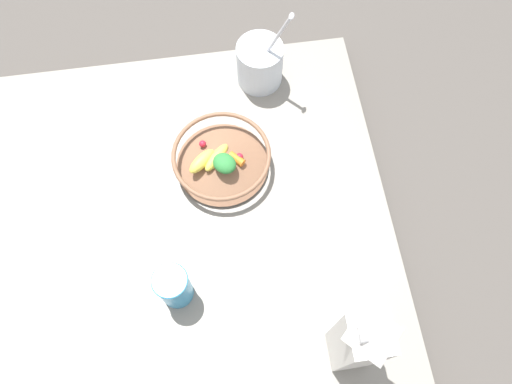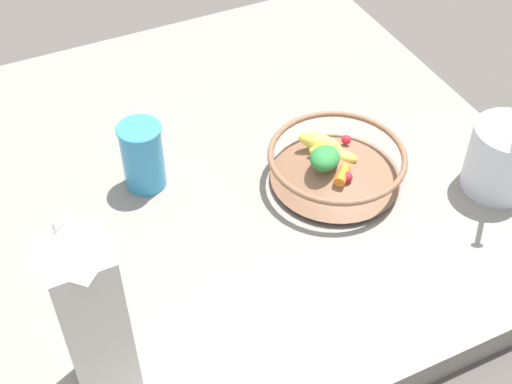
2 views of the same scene
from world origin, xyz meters
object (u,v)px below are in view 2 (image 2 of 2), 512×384
object	(u,v)px
yogurt_tub	(504,155)
milk_carton	(91,312)
drinking_cup	(142,155)
fruit_bowl	(336,164)

from	to	relation	value
yogurt_tub	milk_carton	bearing A→B (deg)	6.43
milk_carton	drinking_cup	world-z (taller)	milk_carton
yogurt_tub	drinking_cup	xyz separation A→B (m)	(0.51, -0.25, -0.00)
milk_carton	drinking_cup	bearing A→B (deg)	-116.71
fruit_bowl	yogurt_tub	xyz separation A→B (m)	(-0.23, 0.12, 0.03)
drinking_cup	yogurt_tub	bearing A→B (deg)	154.14
milk_carton	drinking_cup	size ratio (longest dim) A/B	2.46
fruit_bowl	yogurt_tub	size ratio (longest dim) A/B	0.89
fruit_bowl	milk_carton	distance (m)	0.49
fruit_bowl	yogurt_tub	distance (m)	0.26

